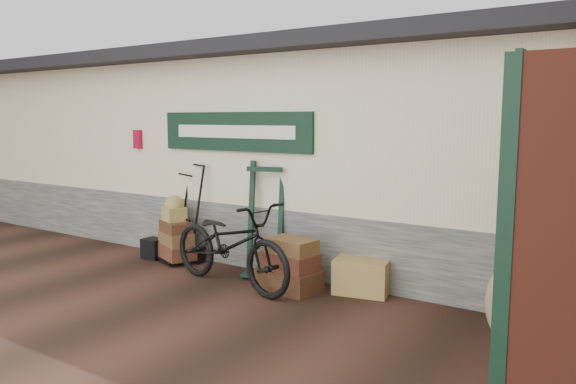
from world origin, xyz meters
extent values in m
plane|color=black|center=(0.00, 0.00, 0.00)|extent=(80.00, 80.00, 0.00)
cube|color=#4C4C47|center=(0.00, 2.75, 0.45)|extent=(14.00, 3.54, 0.90)
cube|color=beige|center=(0.00, 2.75, 1.95)|extent=(14.00, 3.50, 2.10)
cube|color=black|center=(0.00, 2.60, 3.10)|extent=(14.40, 4.10, 0.20)
cube|color=black|center=(-0.30, 0.97, 1.95)|extent=(2.60, 0.06, 0.55)
cube|color=white|center=(-0.30, 0.94, 1.95)|extent=(2.10, 0.01, 0.18)
cube|color=maroon|center=(-2.30, 0.97, 1.80)|extent=(0.14, 0.10, 0.30)
cube|color=black|center=(3.85, -1.00, 1.30)|extent=(0.12, 0.12, 2.60)
cube|color=#194C2D|center=(3.88, 0.20, 2.35)|extent=(0.04, 2.40, 0.28)
cube|color=black|center=(3.88, 0.20, 2.55)|extent=(0.05, 2.50, 0.14)
cube|color=olive|center=(1.79, 0.85, 0.21)|extent=(0.73, 0.56, 0.43)
cube|color=black|center=(-1.64, 0.62, 0.15)|extent=(0.32, 0.27, 0.31)
imported|color=black|center=(0.27, 0.17, 0.62)|extent=(1.10, 2.23, 1.24)
ellipsoid|color=brown|center=(3.66, 0.23, 0.39)|extent=(0.58, 0.52, 0.79)
ellipsoid|color=brown|center=(3.85, -0.14, 0.35)|extent=(0.48, 0.42, 0.69)
camera|label=1|loc=(4.77, -5.21, 2.15)|focal=35.00mm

